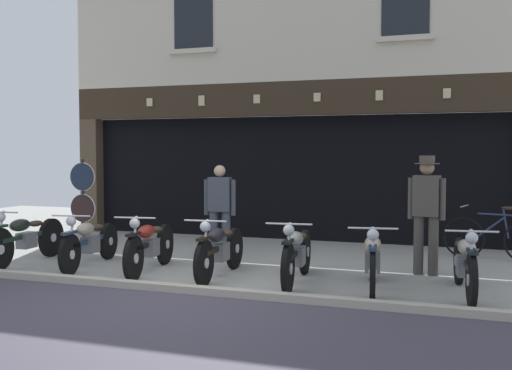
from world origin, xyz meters
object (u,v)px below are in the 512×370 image
Objects in this scene: motorcycle_far_right at (465,262)px; leaning_bicycle at (495,238)px; tyre_sign_pole at (83,194)px; motorcycle_right at (372,259)px; motorcycle_left at (90,241)px; advert_board_near at (364,160)px; salesman_left at (220,207)px; advert_board_far at (427,160)px; motorcycle_center_left at (150,245)px; motorcycle_center_right at (297,253)px; shopkeeper_center at (426,208)px; motorcycle_far_left at (26,237)px; motorcycle_center at (220,249)px.

leaning_bicycle is at bearing -106.16° from motorcycle_far_right.
motorcycle_far_right is 1.15× the size of tyre_sign_pole.
motorcycle_far_right is (1.18, 0.12, 0.00)m from motorcycle_right.
motorcycle_left is at bearing 128.39° from leaning_bicycle.
motorcycle_right is 0.98× the size of motorcycle_far_right.
advert_board_near reaches higher than motorcycle_right.
advert_board_far reaches higher than salesman_left.
advert_board_far reaches higher than leaning_bicycle.
motorcycle_center_right is (2.35, -0.01, 0.00)m from motorcycle_center_left.
salesman_left is 3.47m from shopkeeper_center.
motorcycle_far_left is 1.28× the size of salesman_left.
shopkeeper_center is (0.59, 1.31, 0.59)m from motorcycle_right.
leaning_bicycle reaches higher than motorcycle_far_right.
advert_board_near is at bearing -141.00° from motorcycle_left.
motorcycle_far_right is at bearing 176.30° from motorcycle_far_left.
motorcycle_center is at bearing -28.30° from tyre_sign_pole.
leaning_bicycle is (7.73, 0.85, -0.64)m from tyre_sign_pole.
motorcycle_center_right is at bearing 170.57° from motorcycle_center_left.
salesman_left is at bearing -11.39° from tyre_sign_pole.
motorcycle_center is 1.62m from salesman_left.
motorcycle_left is at bearing -7.47° from motorcycle_center_right.
tyre_sign_pole reaches higher than motorcycle_left.
motorcycle_left is at bearing -4.54° from motorcycle_center.
motorcycle_center_left is 1.62m from salesman_left.
shopkeeper_center reaches higher than motorcycle_center_left.
advert_board_far is at bearing -149.26° from motorcycle_far_left.
tyre_sign_pole is at bearing -47.11° from motorcycle_center_left.
tyre_sign_pole is at bearing -31.83° from motorcycle_center.
motorcycle_center_right is 5.52m from tyre_sign_pole.
motorcycle_far_right is (4.60, 0.05, -0.00)m from motorcycle_center_left.
motorcycle_far_left reaches higher than leaning_bicycle.
motorcycle_right is at bearing -19.55° from tyre_sign_pole.
motorcycle_far_left is 6.60m from advert_board_near.
motorcycle_center is 2.08× the size of advert_board_far.
motorcycle_far_left is 7.56m from advert_board_far.
leaning_bicycle is (4.47, 1.51, -0.52)m from salesman_left.
advert_board_near reaches higher than leaning_bicycle.
motorcycle_center is 4.86m from leaning_bicycle.
motorcycle_far_right is 1.21× the size of salesman_left.
motorcycle_center_left is at bearing 61.38° from salesman_left.
motorcycle_far_right is at bearing 175.40° from motorcycle_center_right.
motorcycle_far_right is at bearing 176.39° from motorcycle_right.
motorcycle_center_left is 1.12× the size of shopkeeper_center.
motorcycle_far_left is 3.26m from salesman_left.
motorcycle_far_left is 1.07× the size of motorcycle_right.
shopkeeper_center is at bearing -176.78° from motorcycle_left.
motorcycle_center_left is 1.02× the size of motorcycle_far_right.
motorcycle_center_left is 0.98× the size of motorcycle_center_right.
leaning_bicycle is at bearing 6.30° from tyre_sign_pole.
motorcycle_far_right is at bearing 170.21° from motorcycle_left.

